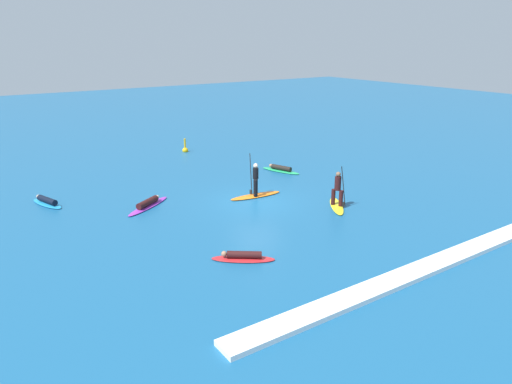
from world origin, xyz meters
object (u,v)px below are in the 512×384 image
surfer_on_yellow_board (337,197)px  marker_buoy (185,149)px  surfer_on_red_board (243,257)px  surfer_on_orange_board (256,189)px  surfer_on_green_board (281,169)px  surfer_on_blue_board (47,202)px  surfer_on_purple_board (148,204)px

surfer_on_yellow_board → marker_buoy: (-1.03, 15.31, -0.34)m
surfer_on_red_board → marker_buoy: bearing=-72.8°
surfer_on_red_board → surfer_on_orange_board: bearing=-91.2°
surfer_on_green_board → surfer_on_orange_board: 5.30m
surfer_on_blue_board → surfer_on_red_board: bearing=-174.5°
surfer_on_green_board → surfer_on_yellow_board: (-1.66, -6.95, 0.38)m
surfer_on_blue_board → surfer_on_green_board: bearing=-115.5°
surfer_on_yellow_board → marker_buoy: bearing=-141.0°
surfer_on_red_board → surfer_on_green_board: bearing=-97.0°
surfer_on_purple_board → marker_buoy: 12.13m
surfer_on_red_board → surfer_on_orange_board: (4.69, 6.08, 0.32)m
surfer_on_orange_board → marker_buoy: size_ratio=2.70×
surfer_on_yellow_board → surfer_on_orange_board: size_ratio=0.82×
surfer_on_red_board → surfer_on_purple_board: (-0.76, 7.74, 0.03)m
surfer_on_blue_board → surfer_on_orange_board: (9.62, -4.92, 0.30)m
surfer_on_blue_board → marker_buoy: bearing=-77.5°
surfer_on_red_board → surfer_on_purple_board: surfer_on_purple_board is taller
surfer_on_orange_board → surfer_on_yellow_board: bearing=128.9°
surfer_on_purple_board → surfer_on_green_board: bearing=-23.2°
surfer_on_blue_board → surfer_on_yellow_board: surfer_on_yellow_board is taller
surfer_on_green_board → surfer_on_red_board: bearing=116.8°
surfer_on_blue_board → surfer_on_green_board: surfer_on_blue_board is taller
marker_buoy → surfer_on_orange_board: bearing=-97.2°
surfer_on_red_board → marker_buoy: marker_buoy is taller
surfer_on_red_board → surfer_on_orange_board: surfer_on_orange_board is taller
surfer_on_purple_board → surfer_on_orange_board: size_ratio=0.99×
surfer_on_red_board → surfer_on_yellow_board: bearing=-125.1°
surfer_on_yellow_board → marker_buoy: surfer_on_yellow_board is taller
surfer_on_yellow_board → surfer_on_orange_board: (-2.50, 3.68, -0.08)m
surfer_on_green_board → surfer_on_purple_board: surfer_on_purple_board is taller
surfer_on_green_board → surfer_on_purple_board: 9.73m
surfer_on_blue_board → surfer_on_purple_board: size_ratio=0.83×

